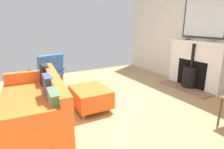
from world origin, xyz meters
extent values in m
cube|color=tan|center=(0.00, 0.00, 0.00)|extent=(5.97, 5.86, 0.01)
cube|color=beige|center=(-2.99, 0.00, 1.34)|extent=(0.12, 5.86, 2.68)
cube|color=#93664C|center=(-2.47, -0.09, 0.01)|extent=(0.40, 1.31, 0.03)
cube|color=white|center=(-2.80, -0.09, 0.54)|extent=(0.25, 1.38, 1.08)
cube|color=black|center=(-2.69, -0.09, 0.35)|extent=(0.06, 0.78, 0.64)
cylinder|color=black|center=(-2.65, -0.09, 0.27)|extent=(0.36, 0.36, 0.48)
cylinder|color=black|center=(-2.65, -0.09, 0.52)|extent=(0.38, 0.38, 0.02)
cylinder|color=black|center=(-2.65, -0.09, 0.80)|extent=(0.07, 0.07, 0.55)
cube|color=white|center=(-2.78, -0.09, 1.10)|extent=(0.30, 1.46, 0.05)
cube|color=#2D2823|center=(-2.90, -0.09, 1.66)|extent=(0.04, 1.10, 0.94)
cube|color=silver|center=(-2.88, -0.09, 1.66)|extent=(0.01, 1.02, 0.86)
cylinder|color=#334C56|center=(-2.81, -0.40, 1.15)|extent=(0.13, 0.13, 0.04)
torus|color=#334C56|center=(-2.81, -0.40, 1.16)|extent=(0.13, 0.13, 0.01)
cylinder|color=#9E9384|center=(-2.81, 0.18, 1.15)|extent=(0.14, 0.14, 0.04)
torus|color=#9E9384|center=(-2.81, 0.18, 1.16)|extent=(0.14, 0.14, 0.01)
cylinder|color=#B2B2B7|center=(1.18, -0.94, 0.05)|extent=(0.04, 0.04, 0.10)
cylinder|color=#B2B2B7|center=(0.50, -0.87, 0.05)|extent=(0.04, 0.04, 0.10)
cylinder|color=#B2B2B7|center=(0.65, 0.76, 0.05)|extent=(0.04, 0.04, 0.10)
cube|color=orange|center=(0.92, -0.09, 0.27)|extent=(1.03, 2.00, 0.33)
cube|color=orange|center=(0.55, -0.06, 0.60)|extent=(0.31, 1.93, 0.33)
cube|color=orange|center=(0.83, -0.99, 0.54)|extent=(0.82, 0.19, 0.21)
cube|color=orange|center=(1.00, 0.81, 0.54)|extent=(0.82, 0.19, 0.21)
cube|color=black|center=(0.58, -0.78, 0.61)|extent=(0.17, 0.39, 0.39)
cube|color=#334775|center=(0.65, -0.05, 0.60)|extent=(0.12, 0.36, 0.36)
cube|color=#4C6B47|center=(0.71, 0.64, 0.59)|extent=(0.14, 0.36, 0.36)
cylinder|color=#B2B2B7|center=(0.14, -0.52, 0.04)|extent=(0.03, 0.03, 0.09)
cylinder|color=#B2B2B7|center=(0.16, 0.08, 0.04)|extent=(0.03, 0.03, 0.09)
cylinder|color=#B2B2B7|center=(-0.34, -0.51, 0.04)|extent=(0.03, 0.03, 0.09)
cylinder|color=#B2B2B7|center=(-0.32, 0.10, 0.04)|extent=(0.03, 0.03, 0.09)
cube|color=orange|center=(-0.09, -0.21, 0.24)|extent=(0.63, 0.77, 0.31)
cube|color=#4C3321|center=(0.17, -2.14, 0.17)|extent=(0.05, 0.05, 0.34)
cube|color=#4C3321|center=(0.66, -2.00, 0.17)|extent=(0.05, 0.05, 0.34)
cube|color=#4C3321|center=(0.05, -1.68, 0.17)|extent=(0.05, 0.05, 0.34)
cube|color=#4C3321|center=(0.54, -1.54, 0.17)|extent=(0.05, 0.05, 0.34)
cube|color=#2D60B2|center=(0.36, -1.84, 0.36)|extent=(0.72, 0.70, 0.08)
cube|color=#2D60B2|center=(0.29, -1.60, 0.62)|extent=(0.62, 0.30, 0.44)
cube|color=#4C3321|center=(0.05, -1.92, 0.45)|extent=(0.18, 0.52, 0.04)
cube|color=#4C3321|center=(0.67, -1.76, 0.45)|extent=(0.18, 0.52, 0.04)
cylinder|color=brown|center=(-1.58, 1.29, 0.22)|extent=(0.03, 0.03, 0.45)
camera|label=1|loc=(1.10, 2.68, 1.51)|focal=29.43mm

